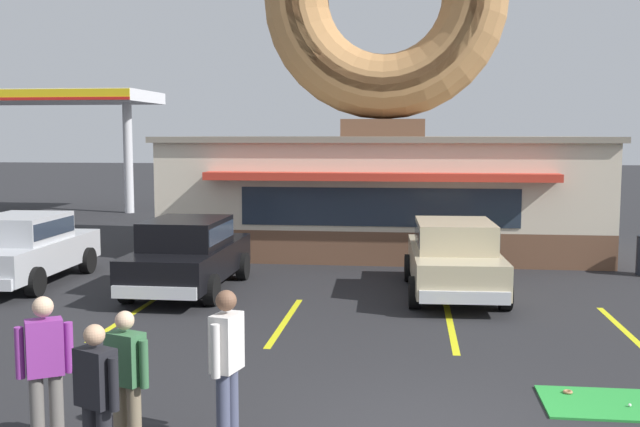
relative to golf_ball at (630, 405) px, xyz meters
name	(u,v)px	position (x,y,z in m)	size (l,w,h in m)	color
donut_shop_building	(384,124)	(-3.56, 12.79, 3.69)	(12.30, 6.75, 10.96)	brown
mini_donut_mid_centre	(568,392)	(-0.66, 0.42, 0.00)	(0.13, 0.13, 0.04)	#A5724C
golf_ball	(630,405)	(0.00, 0.00, 0.00)	(0.04, 0.04, 0.04)	white
car_champagne	(454,255)	(-1.82, 6.52, 0.82)	(2.11, 4.62, 1.60)	#BCAD89
car_silver	(25,246)	(-11.50, 6.57, 0.82)	(2.06, 4.60, 1.60)	#B2B5BA
car_black	(188,252)	(-7.55, 6.24, 0.82)	(2.00, 4.57, 1.60)	black
pedestrian_blue_sweater_man	(227,360)	(-4.71, -1.69, 0.92)	(0.33, 0.58, 1.74)	#474C66
pedestrian_hooded_kid	(96,396)	(-5.77, -2.67, 0.82)	(0.55, 0.38, 1.59)	#232328
pedestrian_leather_jacket_man	(45,365)	(-6.64, -1.99, 0.89)	(0.52, 0.40, 1.69)	slate
pedestrian_clipboard_woman	(126,375)	(-5.74, -1.98, 0.80)	(0.56, 0.36, 1.55)	#7F7056
gas_station_canopy	(50,102)	(-18.51, 22.02, 4.81)	(9.00, 4.46, 5.30)	silver
parking_stripe_far_left	(128,316)	(-8.00, 3.85, -0.05)	(0.12, 3.60, 0.01)	yellow
parking_stripe_left	(285,321)	(-5.00, 3.85, -0.05)	(0.12, 3.60, 0.01)	yellow
parking_stripe_mid_left	(451,326)	(-2.00, 3.85, -0.05)	(0.12, 3.60, 0.01)	yellow
parking_stripe_centre	(625,331)	(1.00, 3.85, -0.05)	(0.12, 3.60, 0.01)	yellow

